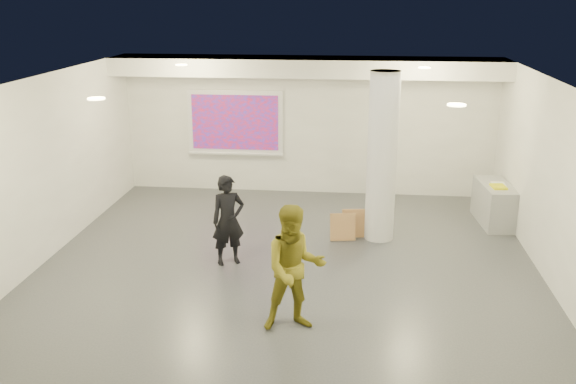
# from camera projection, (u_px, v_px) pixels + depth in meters

# --- Properties ---
(floor) EXTENTS (8.00, 9.00, 0.01)m
(floor) POSITION_uv_depth(u_px,v_px,m) (285.00, 275.00, 10.06)
(floor) COLOR #393C40
(floor) RESTS_ON ground
(ceiling) EXTENTS (8.00, 9.00, 0.01)m
(ceiling) POSITION_uv_depth(u_px,v_px,m) (285.00, 84.00, 9.17)
(ceiling) COLOR white
(ceiling) RESTS_ON floor
(wall_back) EXTENTS (8.00, 0.01, 3.00)m
(wall_back) POSITION_uv_depth(u_px,v_px,m) (308.00, 126.00, 13.89)
(wall_back) COLOR silver
(wall_back) RESTS_ON floor
(wall_front) EXTENTS (8.00, 0.01, 3.00)m
(wall_front) POSITION_uv_depth(u_px,v_px,m) (225.00, 336.00, 5.34)
(wall_front) COLOR silver
(wall_front) RESTS_ON floor
(wall_left) EXTENTS (0.01, 9.00, 3.00)m
(wall_left) POSITION_uv_depth(u_px,v_px,m) (31.00, 176.00, 10.03)
(wall_left) COLOR silver
(wall_left) RESTS_ON floor
(wall_right) EXTENTS (0.01, 9.00, 3.00)m
(wall_right) POSITION_uv_depth(u_px,v_px,m) (562.00, 192.00, 9.20)
(wall_right) COLOR silver
(wall_right) RESTS_ON floor
(soffit_band) EXTENTS (8.00, 1.10, 0.36)m
(soffit_band) POSITION_uv_depth(u_px,v_px,m) (307.00, 67.00, 12.98)
(soffit_band) COLOR silver
(soffit_band) RESTS_ON ceiling
(downlight_nw) EXTENTS (0.22, 0.22, 0.02)m
(downlight_nw) POSITION_uv_depth(u_px,v_px,m) (181.00, 65.00, 11.78)
(downlight_nw) COLOR #FFEA99
(downlight_nw) RESTS_ON ceiling
(downlight_ne) EXTENTS (0.22, 0.22, 0.02)m
(downlight_ne) POSITION_uv_depth(u_px,v_px,m) (424.00, 68.00, 11.33)
(downlight_ne) COLOR #FFEA99
(downlight_ne) RESTS_ON ceiling
(downlight_sw) EXTENTS (0.22, 0.22, 0.02)m
(downlight_sw) POSITION_uv_depth(u_px,v_px,m) (96.00, 99.00, 7.98)
(downlight_sw) COLOR #FFEA99
(downlight_sw) RESTS_ON ceiling
(downlight_se) EXTENTS (0.22, 0.22, 0.02)m
(downlight_se) POSITION_uv_depth(u_px,v_px,m) (457.00, 105.00, 7.53)
(downlight_se) COLOR #FFEA99
(downlight_se) RESTS_ON ceiling
(column) EXTENTS (0.52, 0.52, 3.00)m
(column) POSITION_uv_depth(u_px,v_px,m) (382.00, 157.00, 11.17)
(column) COLOR silver
(column) RESTS_ON floor
(projection_screen) EXTENTS (2.10, 0.13, 1.42)m
(projection_screen) POSITION_uv_depth(u_px,v_px,m) (235.00, 123.00, 14.00)
(projection_screen) COLOR white
(projection_screen) RESTS_ON wall_back
(credenza) EXTENTS (0.67, 1.38, 0.78)m
(credenza) POSITION_uv_depth(u_px,v_px,m) (495.00, 204.00, 12.26)
(credenza) COLOR gray
(credenza) RESTS_ON floor
(papers_stack) EXTENTS (0.25, 0.32, 0.02)m
(papers_stack) POSITION_uv_depth(u_px,v_px,m) (499.00, 184.00, 12.10)
(papers_stack) COLOR white
(papers_stack) RESTS_ON credenza
(postit_pad) EXTENTS (0.28, 0.36, 0.03)m
(postit_pad) POSITION_uv_depth(u_px,v_px,m) (499.00, 187.00, 11.93)
(postit_pad) COLOR yellow
(postit_pad) RESTS_ON credenza
(cardboard_back) EXTENTS (0.49, 0.15, 0.53)m
(cardboard_back) POSITION_uv_depth(u_px,v_px,m) (355.00, 223.00, 11.58)
(cardboard_back) COLOR #9E7244
(cardboard_back) RESTS_ON floor
(cardboard_front) EXTENTS (0.47, 0.21, 0.49)m
(cardboard_front) POSITION_uv_depth(u_px,v_px,m) (343.00, 227.00, 11.44)
(cardboard_front) COLOR #9E7244
(cardboard_front) RESTS_ON floor
(woman) EXTENTS (0.64, 0.56, 1.48)m
(woman) POSITION_uv_depth(u_px,v_px,m) (228.00, 220.00, 10.32)
(woman) COLOR black
(woman) RESTS_ON floor
(man) EXTENTS (0.96, 0.84, 1.69)m
(man) POSITION_uv_depth(u_px,v_px,m) (295.00, 268.00, 8.25)
(man) COLOR olive
(man) RESTS_ON floor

